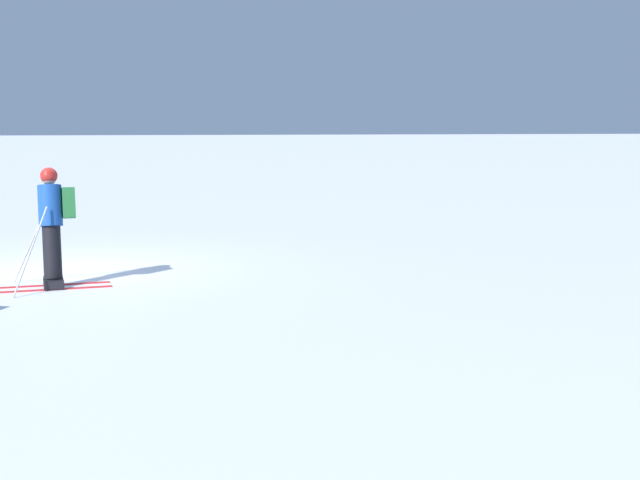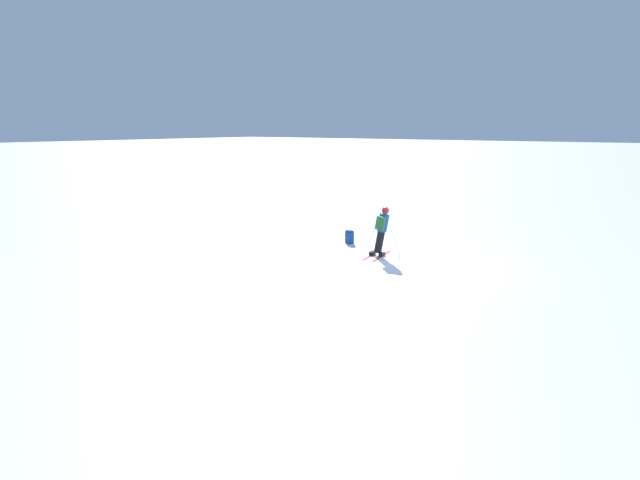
{
  "view_description": "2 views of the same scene",
  "coord_description": "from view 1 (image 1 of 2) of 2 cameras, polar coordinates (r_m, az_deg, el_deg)",
  "views": [
    {
      "loc": [
        14.64,
        1.52,
        2.39
      ],
      "look_at": [
        2.68,
        3.71,
        0.77
      ],
      "focal_mm": 50.0,
      "sensor_mm": 36.0,
      "label": 1
    },
    {
      "loc": [
        -6.75,
        14.7,
        4.35
      ],
      "look_at": [
        0.84,
        4.21,
        1.41
      ],
      "focal_mm": 28.0,
      "sensor_mm": 36.0,
      "label": 2
    }
  ],
  "objects": [
    {
      "name": "ground_plane",
      "position": [
        14.91,
        -16.08,
        -1.93
      ],
      "size": [
        300.0,
        300.0,
        0.0
      ],
      "primitive_type": "plane",
      "color": "white"
    },
    {
      "name": "skier",
      "position": [
        13.51,
        -16.73,
        1.22
      ],
      "size": [
        1.28,
        1.67,
        1.75
      ],
      "rotation": [
        0.0,
        0.0,
        0.14
      ],
      "color": "red",
      "rests_on": "ground"
    }
  ]
}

